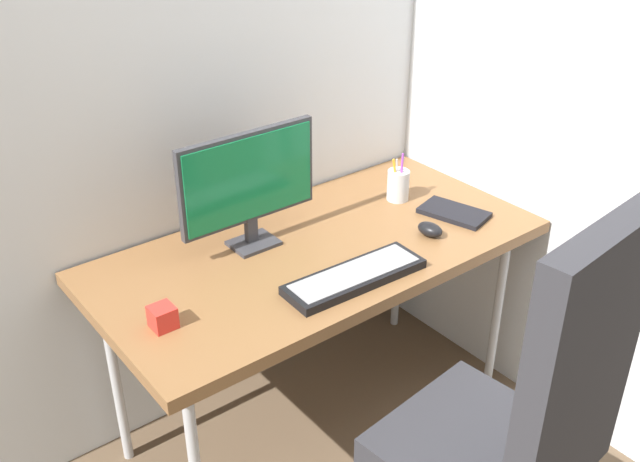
{
  "coord_description": "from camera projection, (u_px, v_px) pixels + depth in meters",
  "views": [
    {
      "loc": [
        -1.22,
        -1.57,
        1.89
      ],
      "look_at": [
        -0.05,
        -0.07,
        0.83
      ],
      "focal_mm": 40.92,
      "sensor_mm": 36.0,
      "label": 1
    }
  ],
  "objects": [
    {
      "name": "ground_plane",
      "position": [
        318.0,
        419.0,
        2.65
      ],
      "size": [
        8.0,
        8.0,
        0.0
      ],
      "primitive_type": "plane",
      "color": "brown"
    },
    {
      "name": "wall_back",
      "position": [
        241.0,
        8.0,
        2.23
      ],
      "size": [
        2.63,
        0.04,
        2.8
      ],
      "primitive_type": "cube",
      "color": "silver",
      "rests_on": "ground_plane"
    },
    {
      "name": "wall_side_right",
      "position": [
        541.0,
        6.0,
        2.25
      ],
      "size": [
        0.04,
        1.91,
        2.8
      ],
      "primitive_type": "cube",
      "color": "silver",
      "rests_on": "ground_plane"
    },
    {
      "name": "desk",
      "position": [
        318.0,
        258.0,
        2.32
      ],
      "size": [
        1.43,
        0.7,
        0.73
      ],
      "color": "brown",
      "rests_on": "ground_plane"
    },
    {
      "name": "office_chair",
      "position": [
        522.0,
        422.0,
        1.75
      ],
      "size": [
        0.59,
        0.6,
        1.21
      ],
      "color": "black",
      "rests_on": "ground_plane"
    },
    {
      "name": "monitor",
      "position": [
        249.0,
        182.0,
        2.2
      ],
      "size": [
        0.47,
        0.12,
        0.37
      ],
      "color": "#333338",
      "rests_on": "desk"
    },
    {
      "name": "keyboard",
      "position": [
        355.0,
        277.0,
        2.11
      ],
      "size": [
        0.44,
        0.16,
        0.03
      ],
      "color": "black",
      "rests_on": "desk"
    },
    {
      "name": "mouse",
      "position": [
        430.0,
        229.0,
        2.34
      ],
      "size": [
        0.07,
        0.1,
        0.04
      ],
      "primitive_type": "ellipsoid",
      "rotation": [
        0.0,
        0.0,
        0.14
      ],
      "color": "black",
      "rests_on": "desk"
    },
    {
      "name": "pen_holder",
      "position": [
        398.0,
        185.0,
        2.55
      ],
      "size": [
        0.08,
        0.08,
        0.18
      ],
      "color": "silver",
      "rests_on": "desk"
    },
    {
      "name": "notebook",
      "position": [
        454.0,
        213.0,
        2.47
      ],
      "size": [
        0.18,
        0.25,
        0.02
      ],
      "primitive_type": "cube",
      "rotation": [
        0.0,
        0.0,
        0.27
      ],
      "color": "black",
      "rests_on": "desk"
    },
    {
      "name": "desk_clamp_accessory",
      "position": [
        163.0,
        317.0,
        1.91
      ],
      "size": [
        0.06,
        0.06,
        0.06
      ],
      "primitive_type": "cube",
      "color": "red",
      "rests_on": "desk"
    }
  ]
}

